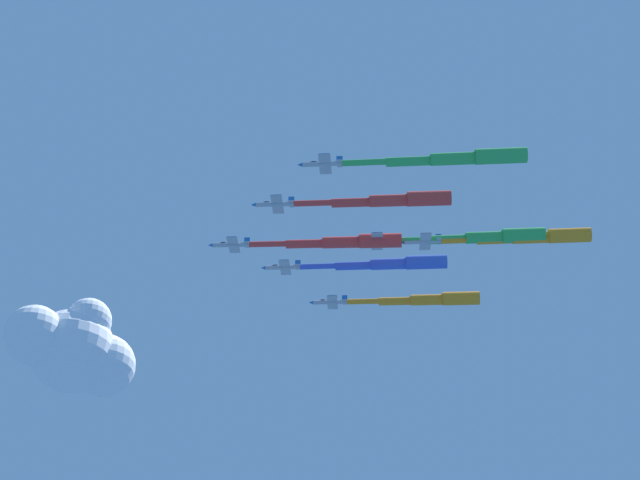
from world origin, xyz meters
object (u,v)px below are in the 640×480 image
jet_lead (342,242)px  jet_port_outer (485,237)px  jet_starboard_mid (427,300)px  jet_port_inner (389,200)px  jet_starboard_outer (531,237)px  jet_starboard_inner (389,264)px  jet_port_mid (455,158)px

jet_lead → jet_port_outer: bearing=128.8°
jet_port_outer → jet_starboard_mid: bearing=-114.3°
jet_port_inner → jet_starboard_outer: size_ratio=1.01×
jet_port_outer → jet_starboard_outer: jet_port_outer is taller
jet_port_inner → jet_starboard_mid: bearing=-155.3°
jet_starboard_inner → jet_starboard_outer: size_ratio=1.03×
jet_port_mid → jet_starboard_mid: size_ratio=1.14×
jet_port_inner → jet_port_outer: bearing=158.4°
jet_port_mid → jet_starboard_outer: size_ratio=1.11×
jet_lead → jet_starboard_mid: bearing=179.4°
jet_starboard_outer → jet_port_inner: bearing=-30.1°
jet_port_outer → jet_starboard_outer: 11.02m
jet_starboard_inner → jet_lead: bearing=-3.7°
jet_starboard_mid → jet_port_outer: bearing=65.7°
jet_port_inner → jet_starboard_mid: (-36.52, -16.82, -1.10)m
jet_port_mid → jet_starboard_outer: (-32.49, -1.24, -2.35)m
jet_port_inner → jet_port_outer: size_ratio=1.00×
jet_port_mid → jet_starboard_outer: bearing=-177.8°
jet_port_inner → jet_port_mid: jet_port_mid is taller
jet_starboard_inner → jet_port_outer: jet_starboard_inner is taller
jet_port_mid → jet_starboard_mid: jet_port_mid is taller
jet_starboard_inner → jet_port_outer: (-4.49, 25.76, -2.52)m
jet_port_outer → jet_lead: bearing=-51.2°
jet_port_mid → jet_lead: bearing=-96.1°
jet_starboard_mid → jet_port_outer: jet_starboard_mid is taller
jet_port_mid → jet_port_outer: size_ratio=1.09×
jet_port_mid → jet_starboard_outer: 32.60m
jet_port_inner → jet_port_outer: (-24.54, 9.70, -1.52)m
jet_starboard_inner → jet_port_outer: bearing=99.9°
jet_port_outer → jet_starboard_outer: bearing=129.1°
jet_lead → jet_starboard_inner: (-17.11, 1.10, 2.51)m
jet_port_mid → jet_port_outer: 27.41m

